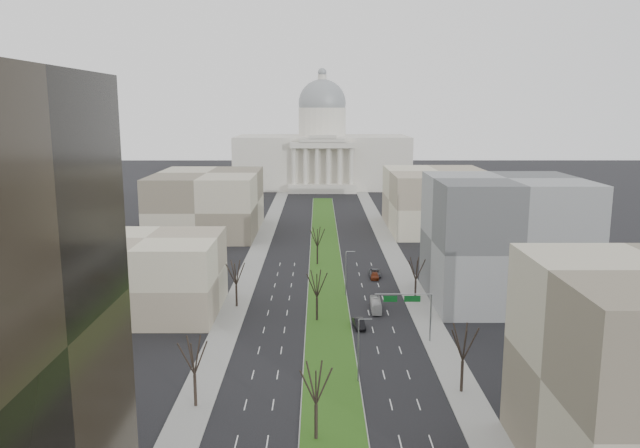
{
  "coord_description": "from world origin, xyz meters",
  "views": [
    {
      "loc": [
        -1.7,
        -24.98,
        37.13
      ],
      "look_at": [
        -1.38,
        113.26,
        11.21
      ],
      "focal_mm": 35.0,
      "sensor_mm": 36.0,
      "label": 1
    }
  ],
  "objects_px": {
    "car_red": "(375,276)",
    "car_grey_far": "(375,273)",
    "box_van": "(376,305)",
    "car_black": "(359,323)"
  },
  "relations": [
    {
      "from": "car_black",
      "to": "box_van",
      "type": "xyz_separation_m",
      "value": [
        3.72,
        9.31,
        0.25
      ]
    },
    {
      "from": "car_grey_far",
      "to": "car_black",
      "type": "bearing_deg",
      "value": -97.84
    },
    {
      "from": "box_van",
      "to": "car_red",
      "type": "bearing_deg",
      "value": 86.85
    },
    {
      "from": "car_grey_far",
      "to": "box_van",
      "type": "height_order",
      "value": "box_van"
    },
    {
      "from": "car_red",
      "to": "car_black",
      "type": "bearing_deg",
      "value": -95.42
    },
    {
      "from": "car_red",
      "to": "car_grey_far",
      "type": "xyz_separation_m",
      "value": [
        0.21,
        1.9,
        0.11
      ]
    },
    {
      "from": "car_black",
      "to": "car_grey_far",
      "type": "xyz_separation_m",
      "value": [
        5.68,
        33.05,
        -0.03
      ]
    },
    {
      "from": "car_black",
      "to": "car_grey_far",
      "type": "relative_size",
      "value": 0.88
    },
    {
      "from": "car_black",
      "to": "box_van",
      "type": "bearing_deg",
      "value": 61.68
    },
    {
      "from": "car_black",
      "to": "box_van",
      "type": "height_order",
      "value": "box_van"
    }
  ]
}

